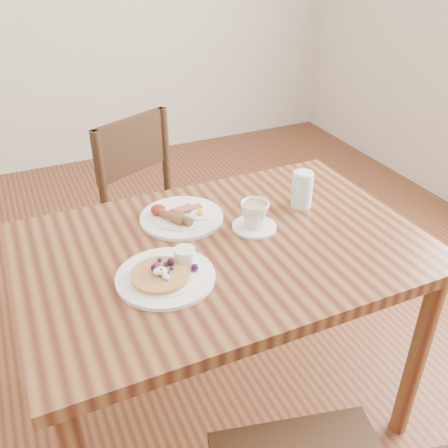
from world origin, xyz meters
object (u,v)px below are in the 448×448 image
Objects in this scene: dining_table at (224,270)px; pancake_plate at (167,274)px; teacup_saucer at (255,216)px; chair_far at (158,210)px; breakfast_plate at (180,216)px; water_glass at (302,190)px.

pancake_plate is at bearing -157.78° from dining_table.
chair_far is at bearing 100.19° from teacup_saucer.
breakfast_plate is 2.19× the size of water_glass.
dining_table is at bearing -162.91° from water_glass.
dining_table is 1.36× the size of chair_far.
pancake_plate is (-0.22, -0.79, 0.27)m from chair_far.
teacup_saucer is (0.34, 0.13, 0.03)m from pancake_plate.
chair_far is 3.26× the size of breakfast_plate.
chair_far reaches higher than pancake_plate.
dining_table is 0.72m from chair_far.
teacup_saucer is at bearing 75.63° from chair_far.
breakfast_plate is at bearing 168.03° from water_glass.
pancake_plate is at bearing 50.18° from chair_far.
dining_table is 4.44× the size of breakfast_plate.
pancake_plate is 1.00× the size of breakfast_plate.
dining_table is at bearing -69.88° from breakfast_plate.
pancake_plate reaches higher than breakfast_plate.
pancake_plate is 0.36m from teacup_saucer.
teacup_saucer reaches higher than dining_table.
water_glass is at bearing 15.89° from teacup_saucer.
dining_table is 0.19m from teacup_saucer.
teacup_saucer is (0.12, -0.66, 0.30)m from chair_far.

